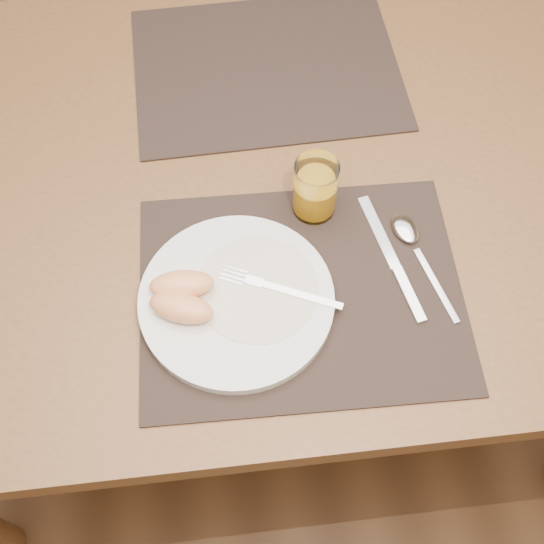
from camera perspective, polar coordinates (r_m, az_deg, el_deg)
The scene contains 11 objects.
ground at distance 1.73m, azimuth 0.01°, elevation -7.05°, with size 5.00×5.00×0.00m, color brown.
table at distance 1.14m, azimuth 0.02°, elevation 5.92°, with size 1.40×0.90×0.75m.
placemat_near at distance 0.96m, azimuth 2.45°, elevation -1.69°, with size 0.45×0.35×0.00m, color #2C211B.
placemat_far at distance 1.22m, azimuth -0.46°, elevation 16.70°, with size 0.45×0.35×0.00m, color #2C211B.
plate at distance 0.94m, azimuth -2.99°, elevation -2.33°, with size 0.27×0.27×0.02m, color white.
plate_dressing at distance 0.94m, azimuth -1.24°, elevation -1.36°, with size 0.17×0.17×0.00m.
fork at distance 0.94m, azimuth -0.14°, elevation -1.19°, with size 0.17×0.09×0.00m.
knife at distance 0.99m, azimuth 10.33°, elevation 0.37°, with size 0.06×0.22×0.01m.
spoon at distance 1.01m, azimuth 11.44°, elevation 2.96°, with size 0.07×0.19×0.01m.
juice_glass at distance 1.00m, azimuth 3.62°, elevation 6.84°, with size 0.06×0.06×0.10m.
grapefruit_wedges at distance 0.92m, azimuth -7.58°, elevation -2.02°, with size 0.10×0.09×0.04m.
Camera 1 is at (-0.08, -0.66, 1.60)m, focal length 45.00 mm.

